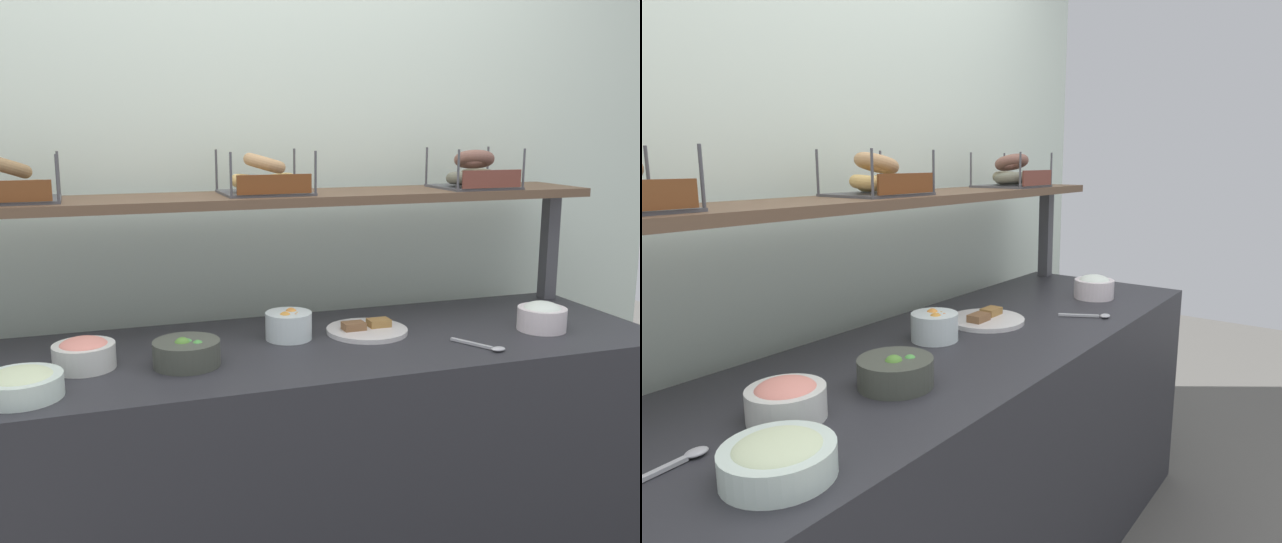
{
  "view_description": "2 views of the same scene",
  "coord_description": "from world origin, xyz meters",
  "views": [
    {
      "loc": [
        -0.57,
        -2.01,
        1.5
      ],
      "look_at": [
        0.14,
        0.1,
        1.05
      ],
      "focal_mm": 40.73,
      "sensor_mm": 36.0,
      "label": 1
    },
    {
      "loc": [
        -1.26,
        -0.98,
        1.38
      ],
      "look_at": [
        0.12,
        0.03,
        1.05
      ],
      "focal_mm": 31.97,
      "sensor_mm": 36.0,
      "label": 2
    }
  ],
  "objects": [
    {
      "name": "bowl_fruit_salad",
      "position": [
        0.03,
        0.07,
        0.9
      ],
      "size": [
        0.14,
        0.14,
        0.09
      ],
      "color": "white",
      "rests_on": "deli_counter"
    },
    {
      "name": "shelf_riser_right",
      "position": [
        1.12,
        0.27,
        1.05
      ],
      "size": [
        0.05,
        0.05,
        0.4
      ],
      "primitive_type": "cube",
      "color": "#4C4C51",
      "rests_on": "deli_counter"
    },
    {
      "name": "serving_spoon_by_edge",
      "position": [
        0.56,
        -0.22,
        0.86
      ],
      "size": [
        0.1,
        0.16,
        0.01
      ],
      "color": "#B7B7BC",
      "rests_on": "deli_counter"
    },
    {
      "name": "serving_spoon_near_plate",
      "position": [
        -0.81,
        -0.02,
        0.86
      ],
      "size": [
        0.18,
        0.04,
        0.01
      ],
      "color": "#B7B7BC",
      "rests_on": "deli_counter"
    },
    {
      "name": "upper_shelf",
      "position": [
        0.0,
        0.27,
        1.26
      ],
      "size": [
        2.32,
        0.32,
        0.03
      ],
      "primitive_type": "cube",
      "color": "brown",
      "rests_on": "shelf_riser_left"
    },
    {
      "name": "bowl_scallion_spread",
      "position": [
        -0.72,
        -0.2,
        0.89
      ],
      "size": [
        0.2,
        0.2,
        0.07
      ],
      "color": "white",
      "rests_on": "deli_counter"
    },
    {
      "name": "bowl_cream_cheese",
      "position": [
        0.83,
        -0.1,
        0.9
      ],
      "size": [
        0.16,
        0.16,
        0.09
      ],
      "color": "white",
      "rests_on": "deli_counter"
    },
    {
      "name": "bowl_lox_spread",
      "position": [
        -0.57,
        -0.02,
        0.89
      ],
      "size": [
        0.17,
        0.17,
        0.09
      ],
      "color": "white",
      "rests_on": "deli_counter"
    },
    {
      "name": "bagel_basket_sesame",
      "position": [
        0.02,
        0.27,
        1.33
      ],
      "size": [
        0.28,
        0.25,
        0.14
      ],
      "color": "#4C4C51",
      "rests_on": "upper_shelf"
    },
    {
      "name": "serving_plate_white",
      "position": [
        0.28,
        0.05,
        0.86
      ],
      "size": [
        0.26,
        0.26,
        0.04
      ],
      "color": "white",
      "rests_on": "deli_counter"
    },
    {
      "name": "bowl_veggie_mix",
      "position": [
        -0.31,
        -0.09,
        0.89
      ],
      "size": [
        0.18,
        0.18,
        0.08
      ],
      "color": "#484C41",
      "rests_on": "deli_counter"
    },
    {
      "name": "back_wall",
      "position": [
        0.0,
        0.55,
        1.2
      ],
      "size": [
        3.56,
        0.06,
        2.4
      ],
      "primitive_type": "cube",
      "color": "white",
      "rests_on": "ground_plane"
    },
    {
      "name": "deli_counter",
      "position": [
        0.0,
        0.0,
        0.42
      ],
      "size": [
        2.36,
        0.7,
        0.85
      ],
      "primitive_type": "cube",
      "color": "#2D2D33",
      "rests_on": "ground_plane"
    },
    {
      "name": "bagel_basket_poppy",
      "position": [
        0.77,
        0.25,
        1.33
      ],
      "size": [
        0.28,
        0.26,
        0.14
      ],
      "color": "#4C4C51",
      "rests_on": "upper_shelf"
    }
  ]
}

